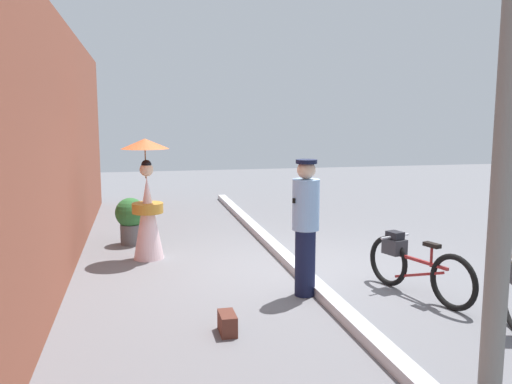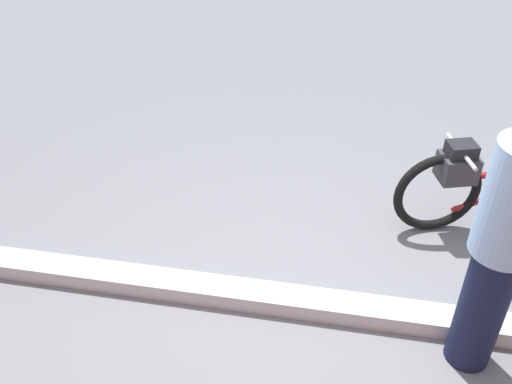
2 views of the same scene
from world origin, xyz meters
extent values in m
plane|color=slate|center=(0.00, 0.00, 0.00)|extent=(30.00, 30.00, 0.00)
cube|color=brown|center=(0.00, 3.39, 1.81)|extent=(14.00, 0.40, 3.62)
cube|color=#B2B2B7|center=(0.00, 0.00, 0.06)|extent=(14.00, 0.20, 0.12)
torus|color=black|center=(-0.95, -1.02, 0.34)|extent=(0.67, 0.27, 0.68)
torus|color=black|center=(-1.97, -1.34, 0.34)|extent=(0.67, 0.27, 0.68)
cube|color=maroon|center=(-1.46, -1.18, 0.47)|extent=(0.87, 0.30, 0.04)
cube|color=maroon|center=(-1.46, -1.18, 0.29)|extent=(0.75, 0.26, 0.28)
cylinder|color=maroon|center=(-1.64, -1.23, 0.58)|extent=(0.03, 0.03, 0.27)
cube|color=black|center=(-1.64, -1.23, 0.71)|extent=(0.24, 0.15, 0.05)
cylinder|color=silver|center=(-1.05, -1.05, 0.70)|extent=(0.17, 0.47, 0.03)
cube|color=#333338|center=(-1.05, -1.05, 0.56)|extent=(0.31, 0.29, 0.20)
cube|color=black|center=(-1.05, -1.05, 0.69)|extent=(0.24, 0.21, 0.14)
cylinder|color=#141938|center=(-1.09, 0.20, 0.43)|extent=(0.26, 0.26, 0.85)
cylinder|color=#8CB2E0|center=(-1.09, 0.20, 1.17)|extent=(0.34, 0.34, 0.64)
sphere|color=#D8B293|center=(-1.09, 0.20, 1.61)|extent=(0.23, 0.23, 0.23)
cylinder|color=black|center=(-1.09, 0.20, 1.71)|extent=(0.27, 0.27, 0.05)
cube|color=black|center=(-1.09, 0.20, 1.24)|extent=(0.15, 0.38, 0.06)
cone|color=silver|center=(1.15, 2.10, 0.66)|extent=(0.48, 0.48, 1.33)
cylinder|color=#C1842D|center=(1.15, 2.10, 0.82)|extent=(0.49, 0.49, 0.16)
sphere|color=beige|center=(1.15, 2.10, 1.43)|extent=(0.21, 0.21, 0.21)
sphere|color=black|center=(1.15, 2.10, 1.51)|extent=(0.16, 0.16, 0.16)
cylinder|color=olive|center=(1.20, 2.11, 1.56)|extent=(0.02, 0.02, 0.55)
cone|color=orange|center=(1.20, 2.11, 1.84)|extent=(0.76, 0.76, 0.16)
cylinder|color=#59595B|center=(2.20, 2.39, 0.18)|extent=(0.37, 0.37, 0.36)
sphere|color=#2D6B33|center=(2.20, 2.39, 0.57)|extent=(0.53, 0.53, 0.53)
sphere|color=#2D6B33|center=(2.34, 2.31, 0.50)|extent=(0.29, 0.29, 0.29)
cube|color=#592D23|center=(-2.05, 1.36, 0.11)|extent=(0.33, 0.17, 0.22)
cube|color=#47241C|center=(-2.05, 1.31, 0.16)|extent=(0.28, 0.06, 0.08)
cylinder|color=slate|center=(-3.87, -0.43, 2.40)|extent=(0.18, 0.18, 4.80)
camera|label=1|loc=(-7.27, 2.23, 2.26)|focal=36.99mm
camera|label=2|loc=(-0.23, 2.59, 2.81)|focal=39.67mm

